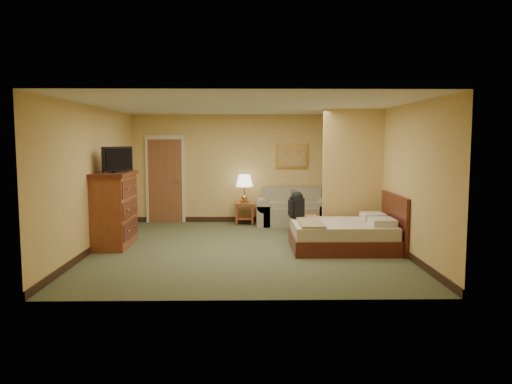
{
  "coord_description": "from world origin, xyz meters",
  "views": [
    {
      "loc": [
        0.02,
        -9.04,
        1.99
      ],
      "look_at": [
        0.2,
        0.6,
        0.98
      ],
      "focal_mm": 35.0,
      "sensor_mm": 36.0,
      "label": 1
    }
  ],
  "objects_px": {
    "bed": "(346,234)",
    "coffee_table": "(304,220)",
    "loveseat": "(293,212)",
    "dresser": "(114,209)"
  },
  "relations": [
    {
      "from": "loveseat",
      "to": "coffee_table",
      "type": "distance_m",
      "value": 1.14
    },
    {
      "from": "coffee_table",
      "to": "dresser",
      "type": "relative_size",
      "value": 0.47
    },
    {
      "from": "loveseat",
      "to": "bed",
      "type": "bearing_deg",
      "value": -75.0
    },
    {
      "from": "loveseat",
      "to": "dresser",
      "type": "bearing_deg",
      "value": -146.83
    },
    {
      "from": "dresser",
      "to": "coffee_table",
      "type": "bearing_deg",
      "value": 17.98
    },
    {
      "from": "bed",
      "to": "coffee_table",
      "type": "bearing_deg",
      "value": 110.86
    },
    {
      "from": "loveseat",
      "to": "dresser",
      "type": "xyz_separation_m",
      "value": [
        -3.58,
        -2.34,
        0.42
      ]
    },
    {
      "from": "coffee_table",
      "to": "bed",
      "type": "xyz_separation_m",
      "value": [
        0.59,
        -1.54,
        -0.02
      ]
    },
    {
      "from": "dresser",
      "to": "bed",
      "type": "bearing_deg",
      "value": -4.4
    },
    {
      "from": "loveseat",
      "to": "bed",
      "type": "relative_size",
      "value": 0.91
    }
  ]
}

